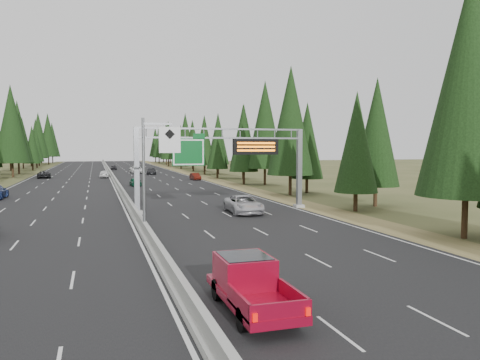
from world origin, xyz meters
The scene contains 16 objects.
road centered at (0.00, 80.00, 0.04)m, with size 32.00×260.00×0.08m, color black.
shoulder_right centered at (17.80, 80.00, 0.03)m, with size 3.60×260.00×0.06m, color olive.
shoulder_left centered at (-17.80, 80.00, 0.03)m, with size 3.60×260.00×0.06m, color #3C4420.
median_barrier centered at (0.00, 80.00, 0.41)m, with size 0.70×260.00×0.85m.
sign_gantry centered at (8.92, 34.88, 5.27)m, with size 16.75×0.98×7.80m.
hov_sign_pole centered at (0.58, 24.97, 4.72)m, with size 2.80×0.50×8.00m.
tree_row_right centered at (22.23, 64.32, 8.72)m, with size 11.56×242.91×17.80m.
silver_minivan centered at (9.69, 32.78, 0.89)m, with size 2.69×5.83×1.62m, color #B4B3B8.
red_pickup centered at (2.20, 8.66, 1.12)m, with size 2.05×5.75×1.87m.
car_ahead_green centered at (2.74, 66.78, 0.74)m, with size 1.55×3.86×1.31m, color #114C31.
car_ahead_dkred centered at (14.50, 77.53, 0.72)m, with size 1.35×3.89×1.28m, color #4E120B.
car_ahead_dkgrey centered at (8.71, 97.58, 0.82)m, with size 2.06×5.08×1.47m, color black.
car_ahead_white centered at (6.07, 104.39, 0.91)m, with size 2.74×5.95×1.65m, color white.
car_ahead_far centered at (1.50, 122.97, 0.73)m, with size 1.53×3.81×1.30m, color black.
car_onc_white centered at (-1.50, 89.18, 0.84)m, with size 1.79×4.46×1.52m, color silver.
car_onc_far centered at (-12.91, 91.52, 0.82)m, with size 2.46×5.33×1.48m, color black.
Camera 1 is at (-3.14, -7.60, 6.04)m, focal length 35.00 mm.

